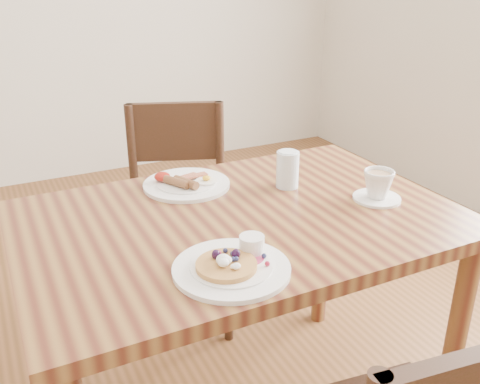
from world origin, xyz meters
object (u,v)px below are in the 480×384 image
(dining_table, at_px, (240,246))
(breakfast_plate, at_px, (185,183))
(pancake_plate, at_px, (233,265))
(water_glass, at_px, (288,170))
(chair_far, at_px, (179,205))
(teacup_saucer, at_px, (378,186))

(dining_table, height_order, breakfast_plate, breakfast_plate)
(pancake_plate, xyz_separation_m, water_glass, (0.37, 0.37, 0.04))
(dining_table, distance_m, chair_far, 0.69)
(dining_table, bearing_deg, water_glass, 28.06)
(teacup_saucer, bearing_deg, pancake_plate, -163.25)
(chair_far, xyz_separation_m, teacup_saucer, (0.35, -0.76, 0.30))
(pancake_plate, height_order, water_glass, water_glass)
(pancake_plate, distance_m, breakfast_plate, 0.52)
(breakfast_plate, bearing_deg, teacup_saucer, -36.03)
(water_glass, bearing_deg, pancake_plate, -134.76)
(dining_table, relative_size, breakfast_plate, 4.44)
(breakfast_plate, xyz_separation_m, teacup_saucer, (0.47, -0.34, 0.03))
(breakfast_plate, bearing_deg, water_glass, -26.25)
(chair_far, bearing_deg, dining_table, 105.38)
(chair_far, distance_m, water_glass, 0.66)
(teacup_saucer, bearing_deg, chair_far, 115.03)
(water_glass, bearing_deg, breakfast_plate, 153.75)
(dining_table, height_order, chair_far, chair_far)
(chair_far, xyz_separation_m, breakfast_plate, (-0.12, -0.41, 0.27))
(breakfast_plate, height_order, water_glass, water_glass)
(water_glass, bearing_deg, dining_table, -151.94)
(dining_table, xyz_separation_m, chair_far, (0.06, 0.67, -0.16))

